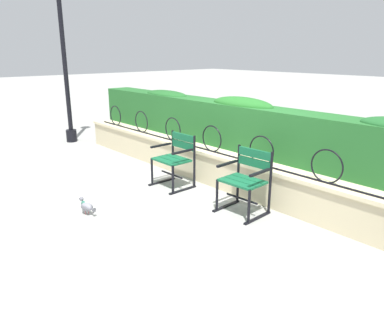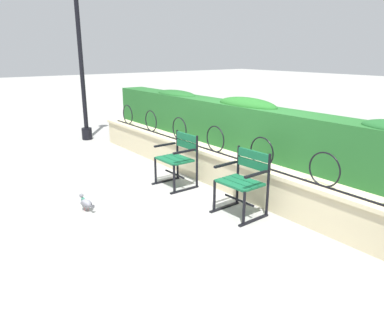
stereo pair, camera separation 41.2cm
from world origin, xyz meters
The scene contains 8 objects.
ground_plane centered at (0.00, 0.00, 0.00)m, with size 60.00×60.00×0.00m, color #9E9E99.
stone_wall centered at (0.00, 0.83, 0.27)m, with size 7.96×0.41×0.53m.
iron_arch_fence centered at (-0.24, 0.75, 0.71)m, with size 7.40×0.02×0.42m.
hedge_row centered at (0.00, 1.25, 0.92)m, with size 7.80×0.50×0.83m.
park_chair_left centered at (-0.60, 0.27, 0.45)m, with size 0.57×0.53×0.83m.
park_chair_right centered at (0.78, 0.34, 0.46)m, with size 0.59×0.55×0.84m.
pigeon_near_chairs centered at (-0.51, -1.29, 0.11)m, with size 0.29×0.14×0.22m.
lamppost centered at (-4.58, 0.34, 1.98)m, with size 0.28×0.28×3.82m.
Camera 2 is at (4.03, -2.91, 2.05)m, focal length 34.99 mm.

